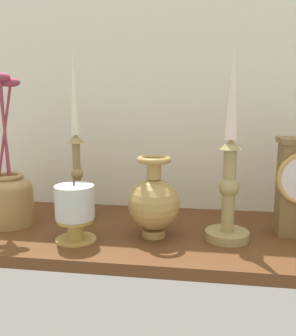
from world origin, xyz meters
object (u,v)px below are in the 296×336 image
object	(u,v)px
candlestick_tall_left	(77,166)
candlestick_tall_center	(229,178)
pillar_candle_front	(75,209)
brass_vase_jar	(9,193)
brass_vase_bulbous	(154,202)

from	to	relation	value
candlestick_tall_left	candlestick_tall_center	bearing A→B (deg)	-14.96
candlestick_tall_left	pillar_candle_front	xyz separation A→B (cm)	(4.44, -14.51, -6.05)
brass_vase_jar	pillar_candle_front	xyz separation A→B (cm)	(18.26, -7.35, -0.84)
pillar_candle_front	brass_vase_jar	bearing A→B (deg)	158.07
brass_vase_bulbous	pillar_candle_front	size ratio (longest dim) A/B	1.34
pillar_candle_front	brass_vase_bulbous	bearing A→B (deg)	16.43
brass_vase_jar	candlestick_tall_left	bearing A→B (deg)	27.37
brass_vase_bulbous	brass_vase_jar	bearing A→B (deg)	175.35
brass_vase_bulbous	candlestick_tall_left	bearing A→B (deg)	153.69
candlestick_tall_center	brass_vase_bulbous	world-z (taller)	candlestick_tall_center
candlestick_tall_left	brass_vase_jar	size ratio (longest dim) A/B	1.18
brass_vase_bulbous	pillar_candle_front	world-z (taller)	brass_vase_bulbous
candlestick_tall_center	brass_vase_bulbous	bearing A→B (deg)	-178.23
pillar_candle_front	candlestick_tall_left	bearing A→B (deg)	107.02
candlestick_tall_left	brass_vase_jar	xyz separation A→B (cm)	(-13.82, -7.15, -5.21)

